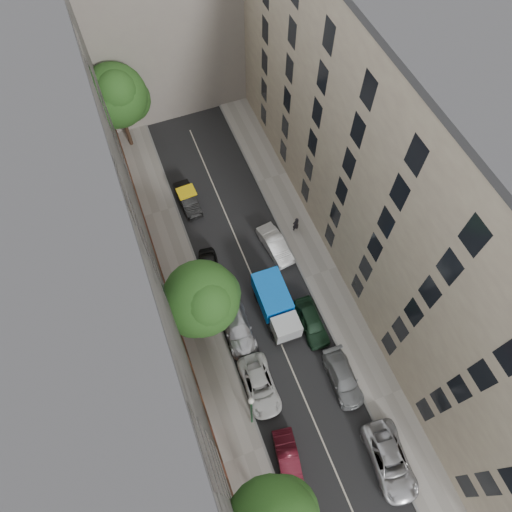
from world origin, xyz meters
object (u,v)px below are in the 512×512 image
car_right_2 (312,322)px  tree_mid (203,300)px  car_right_0 (390,461)px  car_left_3 (237,326)px  tarp_truck (276,305)px  tree_far (117,98)px  lamp_post (251,410)px  car_left_4 (210,269)px  car_left_5 (188,199)px  car_right_3 (275,245)px  car_left_1 (288,460)px  car_right_1 (343,378)px  pedestrian (296,224)px  car_left_2 (260,386)px

car_right_2 → tree_mid: (-7.55, 2.87, 4.36)m
car_right_0 → car_left_3: bearing=122.6°
tarp_truck → tree_far: tree_far is taller
tree_far → lamp_post: tree_far is taller
car_left_4 → car_left_5: car_left_5 is taller
car_right_2 → car_right_3: (0.00, 7.58, -0.02)m
car_left_4 → car_left_5: 7.61m
car_left_1 → lamp_post: size_ratio=0.56×
car_right_2 → car_left_3: bearing=164.9°
tree_mid → tree_far: size_ratio=0.87×
car_left_5 → car_right_1: (5.96, -19.80, -0.02)m
car_left_4 → car_right_2: bearing=-43.3°
lamp_post → car_left_1: bearing=-66.8°
car_right_0 → pedestrian: bearing=91.4°
car_left_3 → tree_mid: bearing=152.6°
car_left_5 → car_right_1: size_ratio=0.90×
car_right_2 → tree_mid: bearing=161.7°
car_right_1 → car_left_5: bearing=109.6°
car_left_4 → car_right_0: bearing=-62.0°
car_left_1 → car_right_0: (6.40, -2.58, 0.08)m
tarp_truck → car_right_0: 13.49m
car_left_5 → car_right_2: bearing=-72.5°
car_left_1 → car_right_3: (5.60, 16.02, 0.05)m
tree_mid → car_left_5: bearing=80.9°
car_right_0 → car_right_3: 18.62m
car_left_3 → lamp_post: lamp_post is taller
car_left_5 → tree_far: size_ratio=0.46×
car_left_1 → car_left_5: car_left_5 is taller
car_left_1 → tree_far: size_ratio=0.45×
car_left_1 → car_left_2: 5.34m
car_right_0 → car_right_3: (-0.80, 18.60, -0.03)m
car_right_3 → car_right_2: bearing=-97.3°
tree_far → tree_mid: bearing=-86.8°
car_right_1 → car_left_2: bearing=166.7°
car_left_3 → car_right_3: (5.60, 5.80, -0.04)m
car_left_1 → tree_far: (-3.12, 32.31, 5.35)m
car_left_2 → pedestrian: (8.02, 11.83, 0.33)m
tree_mid → car_left_4: bearing=70.6°
tarp_truck → car_right_3: (2.20, 5.46, -0.69)m
car_right_3 → car_right_0: bearing=-94.8°
tarp_truck → tree_mid: 6.54m
tarp_truck → tree_far: bearing=108.1°
car_left_1 → pedestrian: (8.02, 17.17, 0.34)m
car_left_2 → car_left_4: same height
car_left_3 → car_left_5: (0.00, 13.20, -0.07)m
tarp_truck → car_right_2: (2.20, -2.12, -0.67)m
car_left_1 → lamp_post: 5.23m
car_right_2 → pedestrian: 9.05m
tree_far → lamp_post: 29.13m
car_left_4 → tree_mid: size_ratio=0.50×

